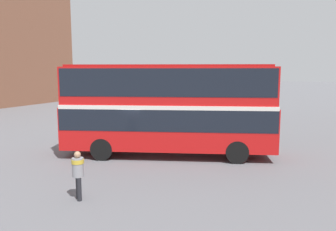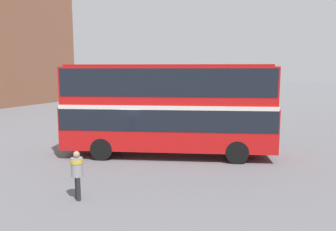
# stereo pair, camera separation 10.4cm
# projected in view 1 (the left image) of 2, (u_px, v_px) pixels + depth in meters

# --- Properties ---
(ground_plane) EXTENTS (240.00, 240.00, 0.00)m
(ground_plane) POSITION_uv_depth(u_px,v_px,m) (128.00, 155.00, 16.72)
(ground_plane) COLOR slate
(double_decker_bus) EXTENTS (10.56, 5.65, 4.55)m
(double_decker_bus) POSITION_uv_depth(u_px,v_px,m) (168.00, 104.00, 16.20)
(double_decker_bus) COLOR red
(double_decker_bus) RESTS_ON ground_plane
(pedestrian_foreground) EXTENTS (0.57, 0.57, 1.65)m
(pedestrian_foreground) POSITION_uv_depth(u_px,v_px,m) (78.00, 170.00, 10.80)
(pedestrian_foreground) COLOR #232328
(pedestrian_foreground) RESTS_ON ground_plane
(parked_car_kerb_near) EXTENTS (4.64, 2.82, 1.54)m
(parked_car_kerb_near) POSITION_uv_depth(u_px,v_px,m) (136.00, 117.00, 24.94)
(parked_car_kerb_near) COLOR maroon
(parked_car_kerb_near) RESTS_ON ground_plane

